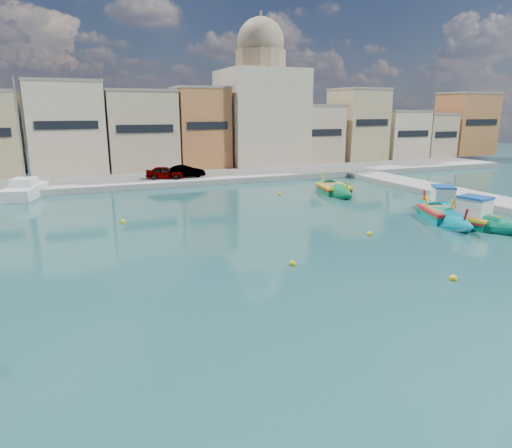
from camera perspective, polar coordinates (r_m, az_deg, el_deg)
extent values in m
plane|color=#13343B|center=(23.37, 16.32, -5.62)|extent=(160.00, 160.00, 0.00)
cube|color=gray|center=(51.52, -6.29, 5.85)|extent=(80.00, 8.00, 0.60)
cube|color=beige|center=(56.18, -22.53, 10.94)|extent=(7.88, 6.24, 9.89)
cube|color=gray|center=(56.22, -23.04, 16.11)|extent=(8.04, 6.37, 0.30)
cube|color=black|center=(52.99, -22.56, 11.34)|extent=(6.30, 0.10, 0.90)
cube|color=tan|center=(57.40, -14.24, 11.16)|extent=(7.88, 7.44, 8.99)
cube|color=gray|center=(57.38, -14.53, 15.79)|extent=(8.04, 7.59, 0.30)
cube|color=black|center=(53.66, -13.66, 11.50)|extent=(6.30, 0.10, 0.90)
cube|color=#C3733D|center=(58.26, -6.92, 11.74)|extent=(6.17, 6.13, 9.43)
cube|color=gray|center=(58.26, -7.07, 16.52)|extent=(6.29, 6.26, 0.30)
cube|color=black|center=(55.25, -6.05, 12.13)|extent=(4.93, 0.10, 0.90)
cube|color=tan|center=(61.51, -0.21, 10.39)|extent=(7.31, 7.69, 6.05)
cube|color=gray|center=(61.38, -0.21, 13.35)|extent=(7.46, 7.85, 0.30)
cube|color=black|center=(57.91, 1.27, 10.45)|extent=(5.85, 0.10, 0.90)
cube|color=tan|center=(64.72, 6.54, 11.09)|extent=(7.54, 7.30, 7.41)
cube|color=gray|center=(64.63, 6.64, 14.51)|extent=(7.69, 7.45, 0.30)
cube|color=black|center=(61.48, 8.23, 11.23)|extent=(6.03, 0.10, 0.90)
cube|color=tan|center=(68.68, 12.55, 11.95)|extent=(6.36, 6.97, 9.63)
cube|color=gray|center=(68.70, 12.78, 16.09)|extent=(6.48, 7.11, 0.30)
cube|color=black|center=(65.79, 14.36, 12.19)|extent=(5.09, 0.10, 0.90)
cube|color=beige|center=(72.98, 17.31, 10.60)|extent=(6.63, 6.70, 6.65)
cube|color=gray|center=(72.88, 17.51, 13.32)|extent=(6.76, 6.83, 0.30)
cube|color=black|center=(70.37, 19.10, 10.62)|extent=(5.30, 0.10, 0.90)
cube|color=tan|center=(77.30, 20.67, 10.33)|extent=(5.08, 7.51, 6.20)
cube|color=gray|center=(77.20, 20.88, 12.73)|extent=(5.18, 7.66, 0.30)
cube|color=black|center=(74.54, 22.69, 10.28)|extent=(4.06, 0.10, 0.90)
cube|color=#C3733D|center=(81.54, 24.76, 11.21)|extent=(7.79, 6.00, 9.33)
cube|color=gray|center=(81.54, 25.12, 14.57)|extent=(7.95, 6.12, 0.30)
cube|color=black|center=(79.46, 26.41, 11.33)|extent=(6.23, 0.10, 0.90)
cube|color=beige|center=(61.89, 0.57, 13.17)|extent=(10.00, 10.00, 12.00)
cylinder|color=#9E8466|center=(62.18, 0.59, 19.82)|extent=(6.40, 6.40, 2.40)
sphere|color=#9E8466|center=(62.44, 0.59, 21.82)|extent=(6.00, 6.00, 6.00)
cylinder|color=#9E8466|center=(62.89, 0.60, 24.45)|extent=(0.30, 0.30, 1.60)
imported|color=#4C1919|center=(48.82, -11.34, 6.33)|extent=(4.13, 2.66, 1.31)
imported|color=#4C1919|center=(49.29, -8.77, 6.52)|extent=(4.13, 1.87, 1.31)
cube|color=#00839F|center=(38.70, 22.01, 1.99)|extent=(3.68, 4.20, 1.03)
cone|color=#00839F|center=(41.61, 21.16, 2.93)|extent=(3.52, 3.94, 2.63)
cone|color=#00839F|center=(35.80, 23.02, 1.06)|extent=(3.52, 3.94, 2.63)
cube|color=gold|center=(38.62, 22.07, 2.61)|extent=(3.85, 4.41, 0.18)
cube|color=red|center=(38.66, 22.05, 2.35)|extent=(3.80, 4.31, 0.10)
cube|color=olive|center=(38.61, 22.08, 2.73)|extent=(3.24, 3.75, 0.06)
cylinder|color=gold|center=(41.78, 21.16, 3.90)|extent=(0.38, 0.49, 1.12)
cylinder|color=gold|center=(35.39, 23.23, 2.00)|extent=(0.38, 0.49, 1.12)
cube|color=white|center=(38.00, 22.33, 3.41)|extent=(2.20, 2.34, 1.13)
cube|color=#0F47A5|center=(37.90, 22.42, 4.34)|extent=(2.34, 2.50, 0.12)
cube|color=#0B7754|center=(34.21, 24.74, 0.24)|extent=(2.87, 3.82, 1.07)
cone|color=#0B7754|center=(35.63, 20.84, 1.22)|extent=(2.82, 3.59, 2.68)
cone|color=#0B7754|center=(32.95, 28.98, -0.64)|extent=(2.82, 3.59, 2.68)
cube|color=yellow|center=(34.11, 24.82, 0.97)|extent=(3.00, 4.02, 0.19)
cube|color=red|center=(34.16, 24.78, 0.66)|extent=(2.99, 3.91, 0.11)
cube|color=olive|center=(34.10, 24.83, 1.11)|extent=(2.49, 3.45, 0.06)
cylinder|color=yellow|center=(35.64, 20.56, 2.40)|extent=(0.26, 0.53, 1.17)
cube|color=white|center=(33.75, 25.66, 1.93)|extent=(1.86, 2.04, 1.18)
cube|color=#0F47A5|center=(33.63, 25.78, 3.02)|extent=(1.97, 2.18, 0.13)
cube|color=#008BA0|center=(35.10, 22.20, 0.83)|extent=(3.37, 4.22, 1.11)
cone|color=#008BA0|center=(37.81, 20.39, 1.98)|extent=(3.27, 3.96, 2.80)
cone|color=#008BA0|center=(32.42, 24.33, -0.32)|extent=(3.27, 3.96, 2.80)
cube|color=red|center=(35.00, 22.27, 1.58)|extent=(3.52, 4.43, 0.20)
cube|color=#197F33|center=(35.04, 22.24, 1.26)|extent=(3.50, 4.32, 0.11)
cube|color=olive|center=(34.99, 22.28, 1.72)|extent=(2.94, 3.79, 0.07)
cylinder|color=red|center=(37.95, 20.31, 3.14)|extent=(0.33, 0.55, 1.21)
cylinder|color=red|center=(32.00, 24.69, 0.80)|extent=(0.33, 0.55, 1.21)
cube|color=#0A6E3C|center=(43.62, 9.70, 4.12)|extent=(2.85, 3.75, 1.12)
cone|color=#0A6E3C|center=(46.20, 8.47, 4.80)|extent=(2.81, 3.55, 2.77)
cone|color=#0A6E3C|center=(41.05, 11.09, 3.52)|extent=(2.81, 3.55, 2.77)
cube|color=yellow|center=(43.54, 9.72, 4.73)|extent=(2.97, 3.95, 0.20)
cube|color=red|center=(43.57, 9.71, 4.47)|extent=(2.97, 3.83, 0.11)
cube|color=olive|center=(43.52, 9.73, 4.85)|extent=(2.46, 3.39, 0.07)
cylinder|color=yellow|center=(46.34, 8.39, 5.74)|extent=(0.26, 0.55, 1.22)
cylinder|color=yellow|center=(40.67, 11.28, 4.45)|extent=(0.26, 0.55, 1.22)
cube|color=white|center=(46.03, -26.87, 3.47)|extent=(3.79, 6.35, 1.30)
cone|color=white|center=(49.61, -25.50, 4.29)|extent=(3.16, 3.88, 2.40)
cube|color=white|center=(45.88, -27.01, 4.69)|extent=(2.27, 2.50, 0.70)
cylinder|color=#999EA3|center=(45.89, -27.43, 9.88)|extent=(0.16, 0.16, 9.98)
sphere|color=yellow|center=(23.25, 4.61, -4.96)|extent=(0.36, 0.36, 0.36)
sphere|color=yellow|center=(29.41, 13.99, -1.24)|extent=(0.36, 0.36, 0.36)
sphere|color=yellow|center=(42.14, 2.97, 3.76)|extent=(0.36, 0.36, 0.36)
sphere|color=yellow|center=(32.89, -16.29, 0.23)|extent=(0.36, 0.36, 0.36)
sphere|color=yellow|center=(34.72, 26.61, 0.00)|extent=(0.36, 0.36, 0.36)
sphere|color=yellow|center=(23.10, 23.43, -6.27)|extent=(0.36, 0.36, 0.36)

